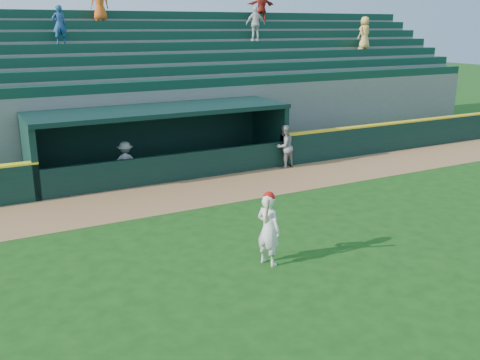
{
  "coord_description": "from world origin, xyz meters",
  "views": [
    {
      "loc": [
        -6.53,
        -10.64,
        5.31
      ],
      "look_at": [
        0.0,
        1.6,
        1.3
      ],
      "focal_mm": 40.0,
      "sensor_mm": 36.0,
      "label": 1
    }
  ],
  "objects": [
    {
      "name": "dugout_player_inside",
      "position": [
        -1.54,
        7.2,
        0.73
      ],
      "size": [
        1.07,
        0.82,
        1.46
      ],
      "primitive_type": "imported",
      "rotation": [
        0.0,
        0.0,
        2.8
      ],
      "color": "#A0A09B",
      "rests_on": "ground"
    },
    {
      "name": "warning_track",
      "position": [
        0.0,
        4.9,
        0.01
      ],
      "size": [
        40.0,
        3.0,
        0.01
      ],
      "primitive_type": "cube",
      "color": "#99693D",
      "rests_on": "ground"
    },
    {
      "name": "wall_stripe_right",
      "position": [
        12.25,
        6.55,
        1.23
      ],
      "size": [
        15.5,
        0.32,
        0.06
      ],
      "primitive_type": "cube",
      "color": "yellow",
      "rests_on": "field_wall_right"
    },
    {
      "name": "stands",
      "position": [
        -0.01,
        12.57,
        2.39
      ],
      "size": [
        34.5,
        6.25,
        7.07
      ],
      "color": "slate",
      "rests_on": "ground"
    },
    {
      "name": "batter_at_plate",
      "position": [
        -0.6,
        -0.91,
        0.88
      ],
      "size": [
        0.61,
        0.82,
        1.77
      ],
      "color": "silver",
      "rests_on": "ground"
    },
    {
      "name": "dugout_player_front",
      "position": [
        4.45,
        6.3,
        0.84
      ],
      "size": [
        0.93,
        0.8,
        1.68
      ],
      "primitive_type": "imported",
      "rotation": [
        0.0,
        0.0,
        3.37
      ],
      "color": "gray",
      "rests_on": "ground"
    },
    {
      "name": "ground",
      "position": [
        0.0,
        0.0,
        0.0
      ],
      "size": [
        120.0,
        120.0,
        0.0
      ],
      "primitive_type": "plane",
      "color": "#164110",
      "rests_on": "ground"
    },
    {
      "name": "dugout",
      "position": [
        0.0,
        8.0,
        1.36
      ],
      "size": [
        9.4,
        2.8,
        2.46
      ],
      "color": "slate",
      "rests_on": "ground"
    },
    {
      "name": "field_wall_right",
      "position": [
        12.25,
        6.55,
        0.6
      ],
      "size": [
        15.5,
        0.3,
        1.2
      ],
      "primitive_type": "cube",
      "color": "black",
      "rests_on": "ground"
    }
  ]
}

